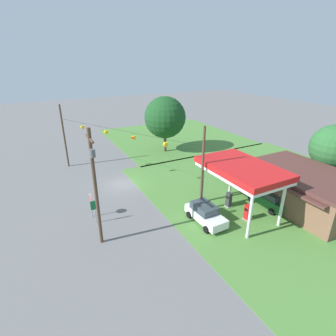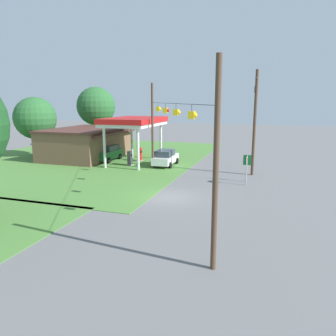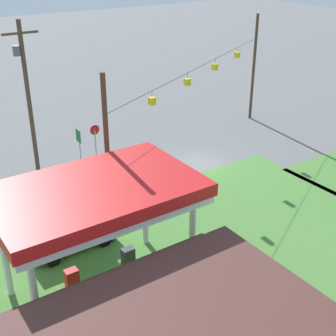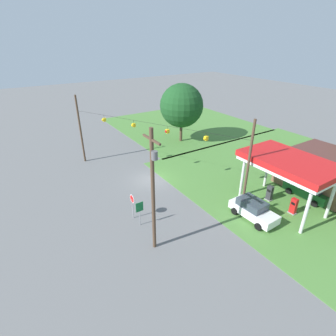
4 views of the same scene
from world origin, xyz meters
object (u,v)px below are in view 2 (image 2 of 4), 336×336
at_px(fuel_pump_far, 140,155).
at_px(utility_pole_main, 255,117).
at_px(gas_station_store, 87,143).
at_px(stop_sign_roadside, 247,164).
at_px(tree_behind_station, 35,118).
at_px(route_sign, 247,163).
at_px(gas_station_canopy, 134,122).
at_px(tree_far_back, 96,106).
at_px(fuel_pump_near, 130,159).
at_px(car_at_pumps_front, 165,158).
at_px(car_at_pumps_rear, 108,153).

height_order(fuel_pump_far, utility_pole_main, utility_pole_main).
relative_size(gas_station_store, utility_pole_main, 1.14).
height_order(stop_sign_roadside, utility_pole_main, utility_pole_main).
relative_size(gas_station_store, stop_sign_roadside, 4.51).
bearing_deg(tree_behind_station, route_sign, -100.88).
distance_m(gas_station_canopy, tree_far_back, 14.67).
relative_size(route_sign, utility_pole_main, 0.24).
distance_m(fuel_pump_near, tree_behind_station, 14.37).
distance_m(stop_sign_roadside, route_sign, 1.28).
relative_size(fuel_pump_far, route_sign, 0.68).
bearing_deg(route_sign, tree_far_back, 57.84).
distance_m(gas_station_store, car_at_pumps_front, 11.23).
xyz_separation_m(gas_station_canopy, gas_station_store, (1.68, 7.26, -2.81)).
xyz_separation_m(gas_station_store, stop_sign_roadside, (-7.82, -20.29, -0.05)).
height_order(fuel_pump_far, route_sign, route_sign).
bearing_deg(utility_pole_main, tree_behind_station, 85.57).
bearing_deg(fuel_pump_far, fuel_pump_near, 180.00).
distance_m(gas_station_store, fuel_pump_near, 7.94).
xyz_separation_m(gas_station_store, tree_behind_station, (-1.44, 6.41, 3.04)).
relative_size(fuel_pump_near, fuel_pump_far, 1.00).
bearing_deg(tree_far_back, tree_behind_station, 162.77).
distance_m(fuel_pump_far, route_sign, 14.40).
xyz_separation_m(car_at_pumps_rear, utility_pole_main, (-2.34, -16.98, 4.57)).
bearing_deg(fuel_pump_near, stop_sign_roadside, -110.20).
height_order(stop_sign_roadside, tree_far_back, tree_far_back).
height_order(gas_station_store, tree_behind_station, tree_behind_station).
height_order(car_at_pumps_front, route_sign, route_sign).
xyz_separation_m(gas_station_canopy, stop_sign_roadside, (-6.15, -13.03, -2.86)).
bearing_deg(stop_sign_roadside, fuel_pump_far, -119.94).
distance_m(car_at_pumps_front, route_sign, 10.32).
bearing_deg(gas_station_store, utility_pole_main, -99.75).
bearing_deg(gas_station_canopy, fuel_pump_far, -0.07).
xyz_separation_m(fuel_pump_near, tree_far_back, (11.32, 10.66, 5.46)).
bearing_deg(fuel_pump_far, stop_sign_roadside, -119.94).
relative_size(utility_pole_main, tree_behind_station, 1.31).
height_order(fuel_pump_near, tree_far_back, tree_far_back).
relative_size(fuel_pump_far, tree_behind_station, 0.22).
relative_size(fuel_pump_near, route_sign, 0.68).
bearing_deg(stop_sign_roadside, car_at_pumps_rear, -111.59).
bearing_deg(car_at_pumps_rear, route_sign, 72.62).
height_order(fuel_pump_near, utility_pole_main, utility_pole_main).
xyz_separation_m(gas_station_store, tree_far_back, (8.29, 3.40, 4.36)).
height_order(tree_behind_station, tree_far_back, tree_far_back).
distance_m(gas_station_canopy, fuel_pump_far, 4.13).
height_order(fuel_pump_near, car_at_pumps_front, car_at_pumps_front).
height_order(gas_station_store, fuel_pump_far, gas_station_store).
xyz_separation_m(car_at_pumps_front, tree_behind_station, (0.49, 17.43, 3.98)).
distance_m(car_at_pumps_rear, utility_pole_main, 17.73).
xyz_separation_m(gas_station_canopy, fuel_pump_far, (1.35, -0.00, -3.90)).
relative_size(car_at_pumps_rear, stop_sign_roadside, 1.84).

